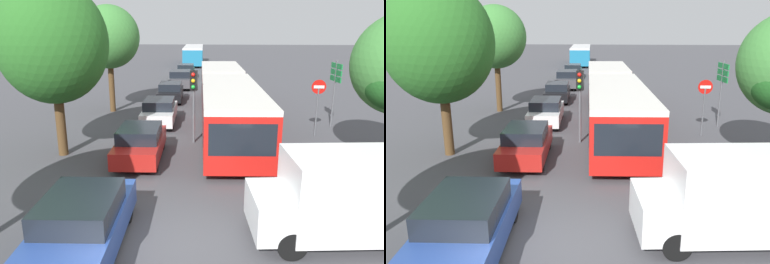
# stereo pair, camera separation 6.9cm
# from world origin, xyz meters

# --- Properties ---
(ground_plane) EXTENTS (200.00, 200.00, 0.00)m
(ground_plane) POSITION_xyz_m (0.00, 0.00, 0.00)
(ground_plane) COLOR #47474C
(articulated_bus) EXTENTS (3.36, 17.78, 2.63)m
(articulated_bus) POSITION_xyz_m (1.72, 12.74, 1.52)
(articulated_bus) COLOR red
(articulated_bus) RESTS_ON ground
(city_bus_rear) EXTENTS (2.90, 11.61, 2.48)m
(city_bus_rear) POSITION_xyz_m (-1.98, 45.56, 1.44)
(city_bus_rear) COLOR teal
(city_bus_rear) RESTS_ON ground
(queued_car_blue) EXTENTS (2.02, 4.43, 1.52)m
(queued_car_blue) POSITION_xyz_m (-2.04, -0.30, 0.77)
(queued_car_blue) COLOR #284799
(queued_car_blue) RESTS_ON ground
(queued_car_red) EXTENTS (1.90, 4.17, 1.43)m
(queued_car_red) POSITION_xyz_m (-1.91, 6.22, 0.72)
(queued_car_red) COLOR #B21E19
(queued_car_red) RESTS_ON ground
(queued_car_white) EXTENTS (1.89, 4.16, 1.42)m
(queued_car_white) POSITION_xyz_m (-1.98, 12.08, 0.72)
(queued_car_white) COLOR white
(queued_car_white) RESTS_ON ground
(queued_car_black) EXTENTS (1.82, 4.01, 1.37)m
(queued_car_black) POSITION_xyz_m (-2.11, 18.54, 0.69)
(queued_car_black) COLOR black
(queued_car_black) RESTS_ON ground
(queued_car_graphite) EXTENTS (2.04, 4.48, 1.53)m
(queued_car_graphite) POSITION_xyz_m (-1.96, 24.61, 0.78)
(queued_car_graphite) COLOR #47474C
(queued_car_graphite) RESTS_ON ground
(queued_car_green) EXTENTS (1.91, 4.21, 1.44)m
(queued_car_green) POSITION_xyz_m (-1.96, 30.98, 0.73)
(queued_car_green) COLOR #236638
(queued_car_green) RESTS_ON ground
(white_van) EXTENTS (5.15, 2.39, 2.31)m
(white_van) POSITION_xyz_m (4.75, 0.67, 1.24)
(white_van) COLOR white
(white_van) RESTS_ON ground
(traffic_light) EXTENTS (0.35, 0.38, 3.40)m
(traffic_light) POSITION_xyz_m (0.13, 8.69, 2.50)
(traffic_light) COLOR #56595E
(traffic_light) RESTS_ON ground
(no_entry_sign) EXTENTS (0.70, 0.08, 2.82)m
(no_entry_sign) POSITION_xyz_m (6.16, 10.23, 1.88)
(no_entry_sign) COLOR #56595E
(no_entry_sign) RESTS_ON ground
(direction_sign_post) EXTENTS (0.17, 1.40, 3.60)m
(direction_sign_post) POSITION_xyz_m (7.49, 12.07, 2.57)
(direction_sign_post) COLOR #56595E
(direction_sign_post) RESTS_ON ground
(tree_left_mid) EXTENTS (4.39, 4.39, 7.13)m
(tree_left_mid) POSITION_xyz_m (-5.36, 6.65, 4.68)
(tree_left_mid) COLOR #51381E
(tree_left_mid) RESTS_ON ground
(tree_left_far) EXTENTS (3.76, 3.76, 6.58)m
(tree_left_far) POSITION_xyz_m (-5.46, 15.11, 4.55)
(tree_left_far) COLOR #51381E
(tree_left_far) RESTS_ON ground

